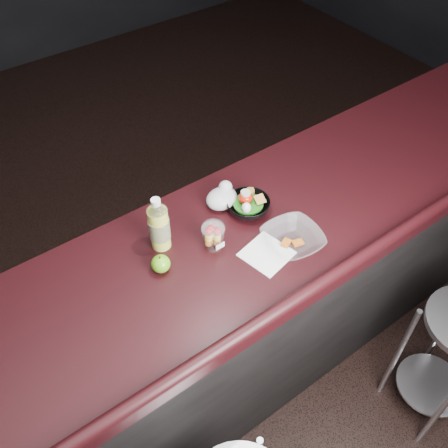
{
  "coord_description": "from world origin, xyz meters",
  "views": [
    {
      "loc": [
        -0.65,
        -0.69,
        2.43
      ],
      "look_at": [
        0.08,
        0.32,
        1.1
      ],
      "focal_mm": 40.0,
      "sensor_mm": 36.0,
      "label": 1
    }
  ],
  "objects_px": {
    "fruit_cup": "(213,235)",
    "takeout_bowl": "(292,239)",
    "green_apple": "(161,264)",
    "lemonade_bottle": "(159,227)",
    "snack_bowl": "(248,205)"
  },
  "relations": [
    {
      "from": "fruit_cup",
      "to": "snack_bowl",
      "type": "relative_size",
      "value": 0.69
    },
    {
      "from": "fruit_cup",
      "to": "snack_bowl",
      "type": "distance_m",
      "value": 0.23
    },
    {
      "from": "green_apple",
      "to": "takeout_bowl",
      "type": "bearing_deg",
      "value": -21.84
    },
    {
      "from": "fruit_cup",
      "to": "takeout_bowl",
      "type": "distance_m",
      "value": 0.3
    },
    {
      "from": "green_apple",
      "to": "snack_bowl",
      "type": "relative_size",
      "value": 0.4
    },
    {
      "from": "fruit_cup",
      "to": "takeout_bowl",
      "type": "bearing_deg",
      "value": -33.62
    },
    {
      "from": "snack_bowl",
      "to": "takeout_bowl",
      "type": "distance_m",
      "value": 0.24
    },
    {
      "from": "lemonade_bottle",
      "to": "fruit_cup",
      "type": "xyz_separation_m",
      "value": [
        0.15,
        -0.12,
        -0.03
      ]
    },
    {
      "from": "lemonade_bottle",
      "to": "snack_bowl",
      "type": "height_order",
      "value": "lemonade_bottle"
    },
    {
      "from": "fruit_cup",
      "to": "takeout_bowl",
      "type": "xyz_separation_m",
      "value": [
        0.24,
        -0.16,
        -0.04
      ]
    },
    {
      "from": "fruit_cup",
      "to": "green_apple",
      "type": "distance_m",
      "value": 0.22
    },
    {
      "from": "green_apple",
      "to": "snack_bowl",
      "type": "distance_m",
      "value": 0.43
    },
    {
      "from": "fruit_cup",
      "to": "lemonade_bottle",
      "type": "bearing_deg",
      "value": 141.51
    },
    {
      "from": "fruit_cup",
      "to": "green_apple",
      "type": "xyz_separation_m",
      "value": [
        -0.21,
        0.02,
        -0.03
      ]
    },
    {
      "from": "green_apple",
      "to": "snack_bowl",
      "type": "height_order",
      "value": "snack_bowl"
    }
  ]
}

